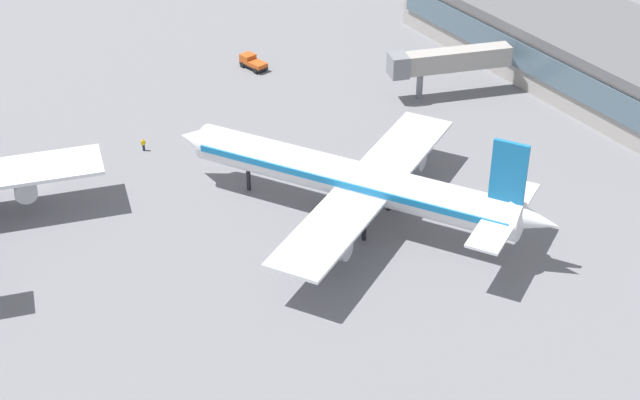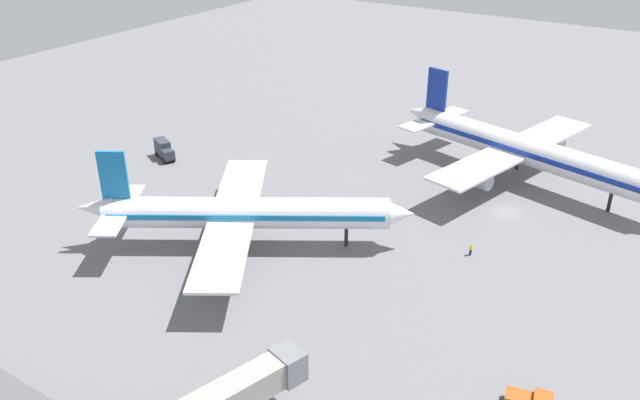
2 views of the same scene
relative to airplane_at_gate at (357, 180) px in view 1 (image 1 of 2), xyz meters
The scene contains 6 objects.
ground 40.25m from the airplane_at_gate, 46.64° to the left, with size 288.00×288.00×0.00m, color slate.
terminal_building 51.40m from the airplane_at_gate, 72.09° to the right, with size 61.29×21.25×8.77m.
airplane_at_gate is the anchor object (origin of this frame).
pushback_tractor 43.56m from the airplane_at_gate, 12.28° to the right, with size 4.70×2.96×1.90m.
ground_crew_worker 31.13m from the airplane_at_gate, 27.82° to the left, with size 0.43×0.58×1.67m.
jet_bridge 34.90m from the airplane_at_gate, 54.05° to the right, with size 7.78×17.56×6.74m.
Camera 1 is at (-104.14, 22.30, 60.39)m, focal length 54.62 mm.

